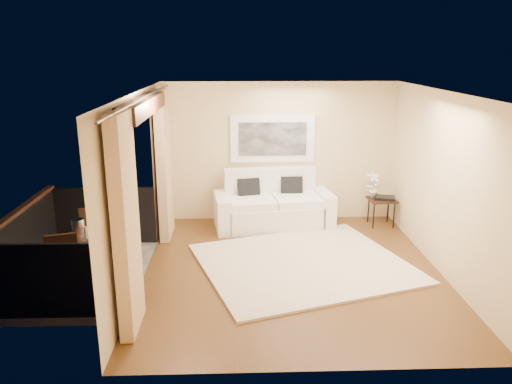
{
  "coord_description": "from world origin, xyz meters",
  "views": [
    {
      "loc": [
        -0.8,
        -7.02,
        3.29
      ],
      "look_at": [
        -0.53,
        0.75,
        1.05
      ],
      "focal_mm": 35.0,
      "sensor_mm": 36.0,
      "label": 1
    }
  ],
  "objects_px": {
    "sofa": "(273,206)",
    "side_table": "(382,202)",
    "balcony_chair_far": "(95,231)",
    "ice_bucket": "(78,226)",
    "orchid": "(373,184)",
    "balcony_chair_near": "(63,265)",
    "bistro_table": "(91,240)"
  },
  "relations": [
    {
      "from": "ice_bucket",
      "to": "sofa",
      "type": "bearing_deg",
      "value": 39.05
    },
    {
      "from": "orchid",
      "to": "ice_bucket",
      "type": "xyz_separation_m",
      "value": [
        -4.86,
        -2.39,
        0.08
      ]
    },
    {
      "from": "sofa",
      "to": "bistro_table",
      "type": "xyz_separation_m",
      "value": [
        -2.74,
        -2.48,
        0.31
      ]
    },
    {
      "from": "orchid",
      "to": "balcony_chair_far",
      "type": "relative_size",
      "value": 0.53
    },
    {
      "from": "sofa",
      "to": "ice_bucket",
      "type": "height_order",
      "value": "sofa"
    },
    {
      "from": "balcony_chair_far",
      "to": "bistro_table",
      "type": "bearing_deg",
      "value": 82.19
    },
    {
      "from": "balcony_chair_far",
      "to": "balcony_chair_near",
      "type": "relative_size",
      "value": 1.03
    },
    {
      "from": "balcony_chair_near",
      "to": "ice_bucket",
      "type": "xyz_separation_m",
      "value": [
        0.03,
        0.63,
        0.32
      ]
    },
    {
      "from": "sofa",
      "to": "orchid",
      "type": "height_order",
      "value": "sofa"
    },
    {
      "from": "balcony_chair_near",
      "to": "ice_bucket",
      "type": "distance_m",
      "value": 0.71
    },
    {
      "from": "sofa",
      "to": "ice_bucket",
      "type": "bearing_deg",
      "value": -148.62
    },
    {
      "from": "balcony_chair_far",
      "to": "ice_bucket",
      "type": "xyz_separation_m",
      "value": [
        -0.04,
        -0.61,
        0.31
      ]
    },
    {
      "from": "orchid",
      "to": "ice_bucket",
      "type": "bearing_deg",
      "value": -153.85
    },
    {
      "from": "sofa",
      "to": "orchid",
      "type": "bearing_deg",
      "value": -7.4
    },
    {
      "from": "side_table",
      "to": "bistro_table",
      "type": "relative_size",
      "value": 0.69
    },
    {
      "from": "ice_bucket",
      "to": "balcony_chair_near",
      "type": "bearing_deg",
      "value": -93.04
    },
    {
      "from": "sofa",
      "to": "side_table",
      "type": "height_order",
      "value": "sofa"
    },
    {
      "from": "balcony_chair_far",
      "to": "sofa",
      "type": "bearing_deg",
      "value": -168.29
    },
    {
      "from": "sofa",
      "to": "side_table",
      "type": "xyz_separation_m",
      "value": [
        2.09,
        -0.1,
        0.09
      ]
    },
    {
      "from": "orchid",
      "to": "balcony_chair_near",
      "type": "height_order",
      "value": "orchid"
    },
    {
      "from": "balcony_chair_far",
      "to": "balcony_chair_near",
      "type": "xyz_separation_m",
      "value": [
        -0.07,
        -1.23,
        -0.02
      ]
    },
    {
      "from": "balcony_chair_near",
      "to": "balcony_chair_far",
      "type": "bearing_deg",
      "value": 69.29
    },
    {
      "from": "side_table",
      "to": "ice_bucket",
      "type": "height_order",
      "value": "ice_bucket"
    },
    {
      "from": "sofa",
      "to": "balcony_chair_near",
      "type": "xyz_separation_m",
      "value": [
        -2.97,
        -3.01,
        0.17
      ]
    },
    {
      "from": "balcony_chair_far",
      "to": "ice_bucket",
      "type": "distance_m",
      "value": 0.68
    },
    {
      "from": "sofa",
      "to": "balcony_chair_near",
      "type": "height_order",
      "value": "sofa"
    },
    {
      "from": "ice_bucket",
      "to": "side_table",
      "type": "bearing_deg",
      "value": 24.43
    },
    {
      "from": "side_table",
      "to": "balcony_chair_far",
      "type": "relative_size",
      "value": 0.54
    },
    {
      "from": "bistro_table",
      "to": "balcony_chair_near",
      "type": "relative_size",
      "value": 0.81
    },
    {
      "from": "sofa",
      "to": "balcony_chair_far",
      "type": "bearing_deg",
      "value": -156.19
    },
    {
      "from": "bistro_table",
      "to": "balcony_chair_far",
      "type": "relative_size",
      "value": 0.79
    },
    {
      "from": "balcony_chair_near",
      "to": "ice_bucket",
      "type": "height_order",
      "value": "ice_bucket"
    }
  ]
}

